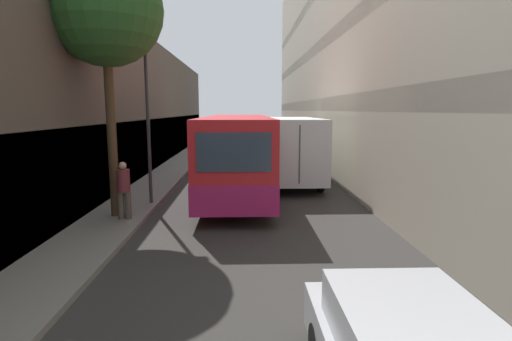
# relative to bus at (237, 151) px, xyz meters

# --- Properties ---
(ground_plane) EXTENTS (150.00, 150.00, 0.00)m
(ground_plane) POSITION_rel_bus_xyz_m (0.58, -1.65, -1.66)
(ground_plane) COLOR #33302D
(sidewalk_left) EXTENTS (1.93, 60.00, 0.14)m
(sidewalk_left) POSITION_rel_bus_xyz_m (-3.74, -1.65, -1.59)
(sidewalk_left) COLOR gray
(sidewalk_left) RESTS_ON ground_plane
(building_left_shopfront) EXTENTS (2.40, 60.00, 7.28)m
(building_left_shopfront) POSITION_rel_bus_xyz_m (-5.80, -1.65, 1.65)
(building_left_shopfront) COLOR #51473D
(building_left_shopfront) RESTS_ON ground_plane
(building_right_apartment) EXTENTS (2.40, 60.00, 14.77)m
(building_right_apartment) POSITION_rel_bus_xyz_m (5.70, -1.65, 5.70)
(building_right_apartment) COLOR #A89E89
(building_right_apartment) RESTS_ON ground_plane
(bus) EXTENTS (2.56, 11.96, 3.14)m
(bus) POSITION_rel_bus_xyz_m (0.00, 0.00, 0.00)
(bus) COLOR red
(bus) RESTS_ON ground_plane
(box_truck) EXTENTS (2.45, 8.73, 3.04)m
(box_truck) POSITION_rel_bus_xyz_m (2.39, 2.28, -0.02)
(box_truck) COLOR silver
(box_truck) RESTS_ON ground_plane
(panel_van) EXTENTS (1.84, 4.78, 2.07)m
(panel_van) POSITION_rel_bus_xyz_m (-1.35, 10.94, -0.51)
(panel_van) COLOR #BCBCC1
(panel_van) RESTS_ON ground_plane
(pedestrian) EXTENTS (0.40, 0.38, 1.73)m
(pedestrian) POSITION_rel_bus_xyz_m (-3.34, -4.98, -0.59)
(pedestrian) COLOR brown
(pedestrian) RESTS_ON sidewalk_left
(street_lamp) EXTENTS (0.36, 0.80, 7.06)m
(street_lamp) POSITION_rel_bus_xyz_m (-3.03, -2.86, 3.35)
(street_lamp) COLOR #38383D
(street_lamp) RESTS_ON sidewalk_left
(street_tree_left) EXTENTS (3.37, 3.37, 7.88)m
(street_tree_left) POSITION_rel_bus_xyz_m (-3.74, -4.56, 4.64)
(street_tree_left) COLOR #4C3823
(street_tree_left) RESTS_ON sidewalk_left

